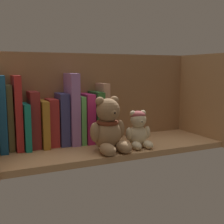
{
  "coord_description": "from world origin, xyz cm",
  "views": [
    {
      "loc": [
        -42.41,
        -90.02,
        28.01
      ],
      "look_at": [
        -0.36,
        0.0,
        13.63
      ],
      "focal_mm": 47.36,
      "sensor_mm": 36.0,
      "label": 1
    }
  ],
  "objects_px": {
    "book_2": "(17,112)",
    "teddy_bear_smaller": "(138,130)",
    "book_5": "(42,123)",
    "book_10": "(85,117)",
    "book_0": "(1,113)",
    "book_1": "(9,117)",
    "teddy_bear_larger": "(109,128)",
    "book_7": "(61,119)",
    "book_8": "(70,108)",
    "book_4": "(33,119)",
    "book_6": "(51,122)",
    "book_12": "(101,112)",
    "book_11": "(94,116)",
    "book_9": "(78,119)",
    "book_3": "(25,125)"
  },
  "relations": [
    {
      "from": "book_10",
      "to": "book_2",
      "type": "bearing_deg",
      "value": 180.0
    },
    {
      "from": "book_5",
      "to": "teddy_bear_smaller",
      "type": "distance_m",
      "value": 0.33
    },
    {
      "from": "book_1",
      "to": "teddy_bear_smaller",
      "type": "xyz_separation_m",
      "value": [
        0.39,
        -0.16,
        -0.05
      ]
    },
    {
      "from": "book_7",
      "to": "book_12",
      "type": "distance_m",
      "value": 0.15
    },
    {
      "from": "book_2",
      "to": "teddy_bear_smaller",
      "type": "bearing_deg",
      "value": -22.69
    },
    {
      "from": "book_2",
      "to": "book_3",
      "type": "xyz_separation_m",
      "value": [
        0.02,
        0.0,
        -0.05
      ]
    },
    {
      "from": "book_1",
      "to": "book_2",
      "type": "height_order",
      "value": "book_2"
    },
    {
      "from": "book_1",
      "to": "book_2",
      "type": "relative_size",
      "value": 0.88
    },
    {
      "from": "book_1",
      "to": "teddy_bear_larger",
      "type": "xyz_separation_m",
      "value": [
        0.28,
        -0.16,
        -0.03
      ]
    },
    {
      "from": "book_2",
      "to": "book_11",
      "type": "distance_m",
      "value": 0.27
    },
    {
      "from": "book_11",
      "to": "teddy_bear_smaller",
      "type": "xyz_separation_m",
      "value": [
        0.1,
        -0.16,
        -0.03
      ]
    },
    {
      "from": "book_4",
      "to": "teddy_bear_larger",
      "type": "xyz_separation_m",
      "value": [
        0.21,
        -0.16,
        -0.02
      ]
    },
    {
      "from": "book_3",
      "to": "book_0",
      "type": "bearing_deg",
      "value": 180.0
    },
    {
      "from": "book_1",
      "to": "teddy_bear_larger",
      "type": "distance_m",
      "value": 0.33
    },
    {
      "from": "book_4",
      "to": "book_7",
      "type": "relative_size",
      "value": 1.05
    },
    {
      "from": "book_11",
      "to": "book_12",
      "type": "xyz_separation_m",
      "value": [
        0.03,
        0.0,
        0.01
      ]
    },
    {
      "from": "book_4",
      "to": "book_8",
      "type": "bearing_deg",
      "value": 0.0
    },
    {
      "from": "book_5",
      "to": "book_12",
      "type": "xyz_separation_m",
      "value": [
        0.22,
        0.0,
        0.03
      ]
    },
    {
      "from": "book_12",
      "to": "book_6",
      "type": "bearing_deg",
      "value": 180.0
    },
    {
      "from": "book_4",
      "to": "teddy_bear_smaller",
      "type": "bearing_deg",
      "value": -25.98
    },
    {
      "from": "book_6",
      "to": "teddy_bear_larger",
      "type": "relative_size",
      "value": 0.91
    },
    {
      "from": "book_12",
      "to": "book_5",
      "type": "bearing_deg",
      "value": 180.0
    },
    {
      "from": "book_4",
      "to": "book_7",
      "type": "distance_m",
      "value": 0.1
    },
    {
      "from": "book_5",
      "to": "book_10",
      "type": "xyz_separation_m",
      "value": [
        0.16,
        0.0,
        0.01
      ]
    },
    {
      "from": "book_8",
      "to": "book_6",
      "type": "bearing_deg",
      "value": 180.0
    },
    {
      "from": "book_12",
      "to": "teddy_bear_smaller",
      "type": "relative_size",
      "value": 1.69
    },
    {
      "from": "book_2",
      "to": "teddy_bear_smaller",
      "type": "xyz_separation_m",
      "value": [
        0.37,
        -0.16,
        -0.06
      ]
    },
    {
      "from": "book_8",
      "to": "book_12",
      "type": "distance_m",
      "value": 0.12
    },
    {
      "from": "book_2",
      "to": "book_5",
      "type": "bearing_deg",
      "value": 0.0
    },
    {
      "from": "book_5",
      "to": "book_8",
      "type": "height_order",
      "value": "book_8"
    },
    {
      "from": "book_10",
      "to": "book_12",
      "type": "bearing_deg",
      "value": 0.0
    },
    {
      "from": "book_9",
      "to": "teddy_bear_smaller",
      "type": "height_order",
      "value": "book_9"
    },
    {
      "from": "book_5",
      "to": "book_9",
      "type": "height_order",
      "value": "book_9"
    },
    {
      "from": "book_2",
      "to": "book_9",
      "type": "relative_size",
      "value": 1.43
    },
    {
      "from": "book_5",
      "to": "book_4",
      "type": "bearing_deg",
      "value": 180.0
    },
    {
      "from": "book_11",
      "to": "teddy_bear_larger",
      "type": "relative_size",
      "value": 1.03
    },
    {
      "from": "book_9",
      "to": "book_11",
      "type": "bearing_deg",
      "value": 0.0
    },
    {
      "from": "book_2",
      "to": "book_6",
      "type": "bearing_deg",
      "value": 0.0
    },
    {
      "from": "book_1",
      "to": "book_4",
      "type": "xyz_separation_m",
      "value": [
        0.08,
        0.0,
        -0.01
      ]
    },
    {
      "from": "book_1",
      "to": "book_7",
      "type": "bearing_deg",
      "value": 0.0
    },
    {
      "from": "book_0",
      "to": "book_5",
      "type": "bearing_deg",
      "value": 0.0
    },
    {
      "from": "book_2",
      "to": "book_7",
      "type": "bearing_deg",
      "value": 0.0
    },
    {
      "from": "book_6",
      "to": "book_7",
      "type": "relative_size",
      "value": 0.9
    },
    {
      "from": "book_2",
      "to": "book_10",
      "type": "distance_m",
      "value": 0.24
    },
    {
      "from": "book_4",
      "to": "book_6",
      "type": "bearing_deg",
      "value": 0.0
    },
    {
      "from": "book_4",
      "to": "book_12",
      "type": "xyz_separation_m",
      "value": [
        0.25,
        0.0,
        0.01
      ]
    },
    {
      "from": "book_7",
      "to": "book_8",
      "type": "height_order",
      "value": "book_8"
    },
    {
      "from": "book_9",
      "to": "teddy_bear_larger",
      "type": "relative_size",
      "value": 0.96
    },
    {
      "from": "book_9",
      "to": "teddy_bear_smaller",
      "type": "bearing_deg",
      "value": -43.98
    },
    {
      "from": "book_0",
      "to": "book_2",
      "type": "bearing_deg",
      "value": 0.0
    }
  ]
}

